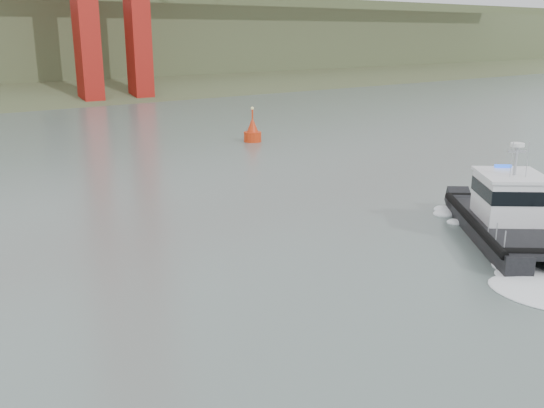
# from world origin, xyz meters

# --- Properties ---
(ground) EXTENTS (400.00, 400.00, 0.00)m
(ground) POSITION_xyz_m (0.00, 0.00, 0.00)
(ground) COLOR #4C5A54
(ground) RESTS_ON ground
(patrol_boat) EXTENTS (9.59, 10.46, 5.07)m
(patrol_boat) POSITION_xyz_m (11.68, 3.26, 1.27)
(patrol_boat) COLOR black
(patrol_boat) RESTS_ON ground
(nav_buoy) EXTENTS (1.69, 1.69, 3.52)m
(nav_buoy) POSITION_xyz_m (17.96, 34.25, 0.92)
(nav_buoy) COLOR red
(nav_buoy) RESTS_ON ground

